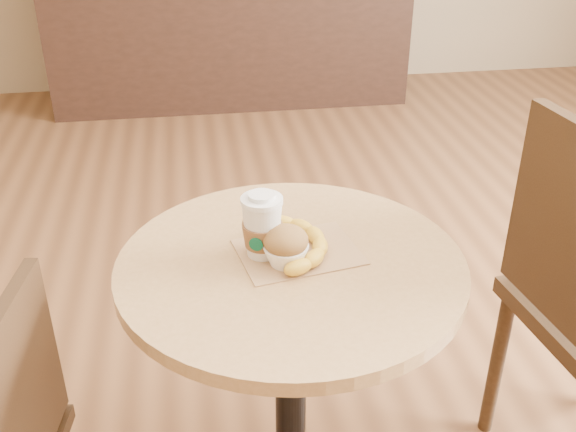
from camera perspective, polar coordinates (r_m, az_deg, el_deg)
The scene contains 6 objects.
cafe_table at distance 1.48m, azimuth 0.24°, elevation -10.78°, with size 0.71×0.71×0.75m.
service_counter at distance 4.43m, azimuth -5.01°, elevation 16.37°, with size 2.30×0.65×1.04m.
kraft_bag at distance 1.38m, azimuth 0.89°, elevation -3.06°, with size 0.24×0.18×0.00m, color #9E754C.
coffee_cup at distance 1.34m, azimuth -2.19°, elevation -1.05°, with size 0.08×0.09×0.14m.
muffin at distance 1.32m, azimuth -0.19°, elevation -2.56°, with size 0.09×0.09×0.08m.
banana at distance 1.38m, azimuth 1.28°, elevation -2.27°, with size 0.12×0.24×0.03m, color gold, non-canonical shape.
Camera 1 is at (-0.29, -1.13, 1.48)m, focal length 42.00 mm.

